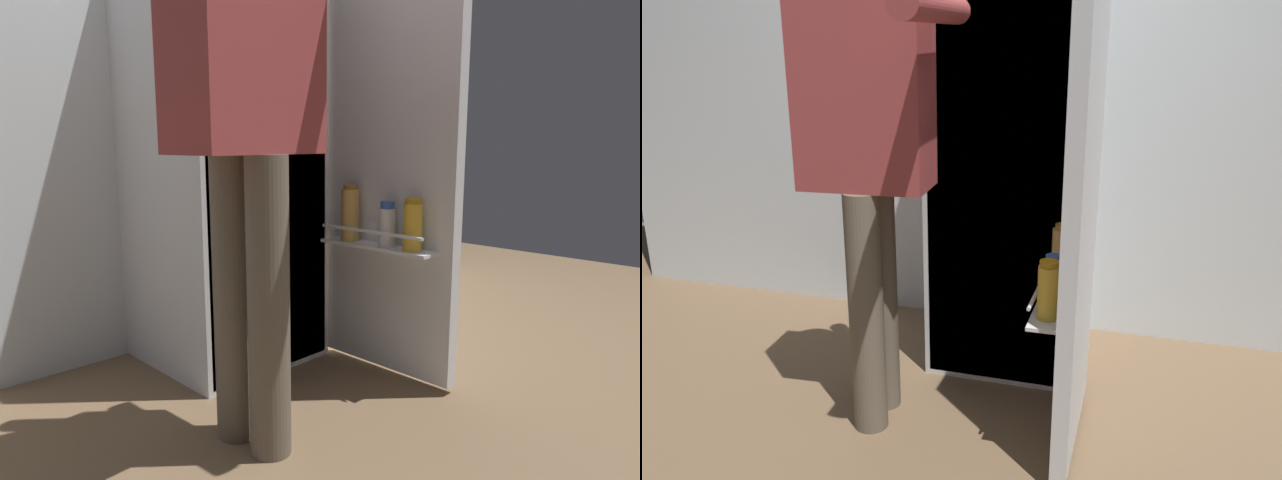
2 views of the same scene
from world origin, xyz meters
TOP-DOWN VIEW (x-y plane):
  - ground_plane at (0.00, 0.00)m, footprint 6.15×6.15m
  - kitchen_wall at (0.00, 0.91)m, footprint 4.40×0.10m
  - refrigerator at (0.03, 0.50)m, footprint 0.66×1.20m
  - person at (-0.36, -0.09)m, footprint 0.58×0.72m

SIDE VIEW (x-z plane):
  - ground_plane at x=0.00m, z-range 0.00..0.00m
  - refrigerator at x=0.03m, z-range 0.00..1.61m
  - person at x=-0.36m, z-range 0.18..1.90m
  - kitchen_wall at x=0.00m, z-range 0.00..2.51m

